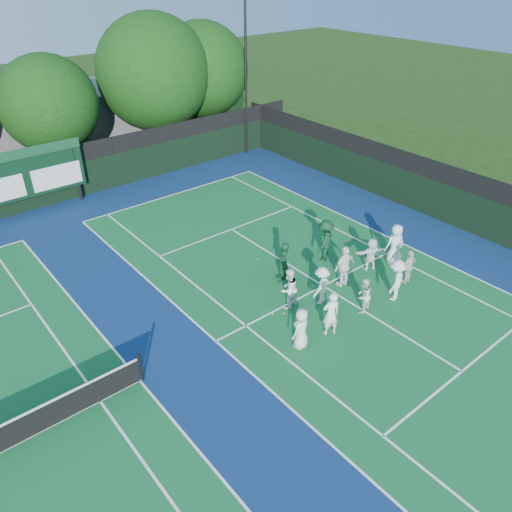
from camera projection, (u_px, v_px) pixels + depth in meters
ground at (341, 297)px, 20.15m from camera, size 120.00×120.00×0.00m
court_apron at (204, 348)px, 17.57m from camera, size 34.00×32.00×0.01m
near_court at (323, 286)px, 20.80m from camera, size 11.05×23.85×0.01m
back_fence at (46, 182)px, 26.79m from camera, size 34.00×0.08×3.00m
divider_fence_right at (451, 199)px, 24.95m from camera, size 0.08×32.00×3.00m
scoreboard at (25, 174)px, 25.53m from camera, size 6.00×0.21×3.55m
clubhouse at (61, 122)px, 33.90m from camera, size 18.00×6.00×4.00m
light_pole_right at (246, 57)px, 31.28m from camera, size 1.20×0.30×10.12m
tree_c at (51, 106)px, 28.81m from camera, size 5.60×5.60×7.24m
tree_d at (156, 75)px, 32.12m from camera, size 7.31×7.31×8.96m
tree_e at (203, 72)px, 34.24m from camera, size 6.35×6.35×8.20m
tennis_ball_0 at (284, 313)px, 19.19m from camera, size 0.07×0.07×0.07m
tennis_ball_1 at (372, 265)px, 22.15m from camera, size 0.07×0.07×0.07m
tennis_ball_3 at (273, 314)px, 19.17m from camera, size 0.07×0.07×0.07m
tennis_ball_4 at (258, 259)px, 22.56m from camera, size 0.07×0.07×0.07m
player_front_0 at (301, 329)px, 17.23m from camera, size 0.88×0.67×1.60m
player_front_1 at (331, 314)px, 17.79m from camera, size 0.76×0.63×1.78m
player_front_2 at (364, 295)px, 19.00m from camera, size 0.82×0.70×1.46m
player_front_3 at (396, 280)px, 19.62m from camera, size 1.30×1.04×1.77m
player_front_4 at (409, 267)px, 20.70m from camera, size 0.90×0.39×1.51m
player_back_0 at (289, 289)px, 19.18m from camera, size 0.91×0.75×1.71m
player_back_1 at (321, 286)px, 19.43m from camera, size 1.17×0.87×1.62m
player_back_2 at (344, 266)px, 20.41m from camera, size 1.10×0.50×1.84m
player_back_3 at (371, 254)px, 21.57m from camera, size 1.45×0.97×1.50m
player_back_4 at (395, 244)px, 22.00m from camera, size 1.03×0.83×1.83m
coach_left at (283, 263)px, 20.61m from camera, size 0.81×0.69×1.87m
coach_right at (325, 240)px, 22.14m from camera, size 1.44×1.16×1.94m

